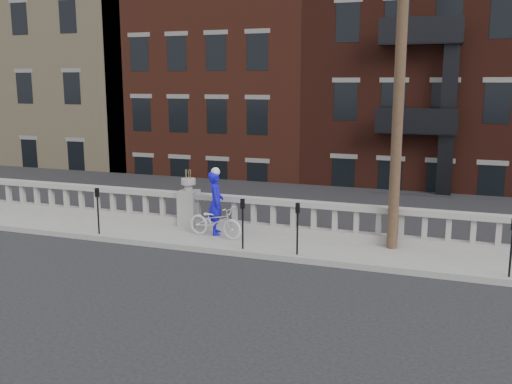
# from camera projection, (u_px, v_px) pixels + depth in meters

# --- Properties ---
(ground) EXTENTS (120.00, 120.00, 0.00)m
(ground) POSITION_uv_depth(u_px,v_px,m) (118.00, 268.00, 14.05)
(ground) COLOR black
(ground) RESTS_ON ground
(sidewalk) EXTENTS (32.00, 2.20, 0.15)m
(sidewalk) POSITION_uv_depth(u_px,v_px,m) (175.00, 235.00, 16.81)
(sidewalk) COLOR gray
(sidewalk) RESTS_ON ground
(balustrade) EXTENTS (28.00, 0.34, 1.03)m
(balustrade) POSITION_uv_depth(u_px,v_px,m) (189.00, 210.00, 17.57)
(balustrade) COLOR gray
(balustrade) RESTS_ON sidewalk
(planter_pedestal) EXTENTS (0.55, 0.55, 1.76)m
(planter_pedestal) POSITION_uv_depth(u_px,v_px,m) (189.00, 204.00, 17.54)
(planter_pedestal) COLOR gray
(planter_pedestal) RESTS_ON sidewalk
(lower_level) EXTENTS (80.00, 44.00, 20.80)m
(lower_level) POSITION_uv_depth(u_px,v_px,m) (338.00, 114.00, 34.63)
(lower_level) COLOR #605E59
(lower_level) RESTS_ON ground
(utility_pole) EXTENTS (1.60, 0.28, 10.00)m
(utility_pole) POSITION_uv_depth(u_px,v_px,m) (401.00, 53.00, 14.30)
(utility_pole) COLOR #422D1E
(utility_pole) RESTS_ON sidewalk
(parking_meter_a) EXTENTS (0.10, 0.09, 1.36)m
(parking_meter_a) POSITION_uv_depth(u_px,v_px,m) (98.00, 206.00, 16.53)
(parking_meter_a) COLOR black
(parking_meter_a) RESTS_ON sidewalk
(parking_meter_b) EXTENTS (0.10, 0.09, 1.36)m
(parking_meter_b) POSITION_uv_depth(u_px,v_px,m) (243.00, 218.00, 15.02)
(parking_meter_b) COLOR black
(parking_meter_b) RESTS_ON sidewalk
(parking_meter_c) EXTENTS (0.10, 0.09, 1.36)m
(parking_meter_c) POSITION_uv_depth(u_px,v_px,m) (297.00, 223.00, 14.51)
(parking_meter_c) COLOR black
(parking_meter_c) RESTS_ON sidewalk
(parking_meter_d) EXTENTS (0.10, 0.09, 1.36)m
(parking_meter_d) POSITION_uv_depth(u_px,v_px,m) (512.00, 241.00, 12.84)
(parking_meter_d) COLOR black
(parking_meter_d) RESTS_ON sidewalk
(bicycle) EXTENTS (1.83, 0.92, 0.92)m
(bicycle) POSITION_uv_depth(u_px,v_px,m) (215.00, 221.00, 16.27)
(bicycle) COLOR silver
(bicycle) RESTS_ON sidewalk
(cyclist) EXTENTS (0.66, 0.79, 1.86)m
(cyclist) POSITION_uv_depth(u_px,v_px,m) (216.00, 203.00, 16.52)
(cyclist) COLOR #130DC7
(cyclist) RESTS_ON sidewalk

